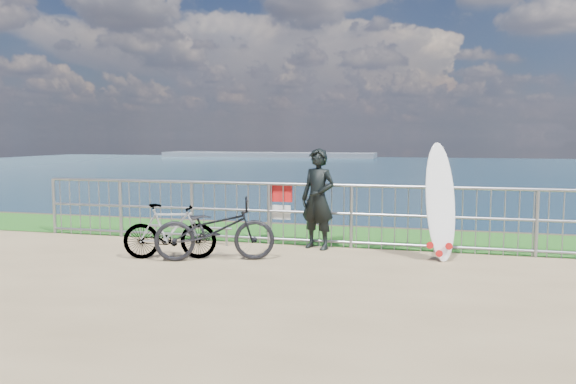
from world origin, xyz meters
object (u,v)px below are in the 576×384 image
(bicycle_near, at_px, (215,229))
(bicycle_far, at_px, (170,231))
(surfboard, at_px, (440,206))
(surfer, at_px, (318,199))

(bicycle_near, xyz_separation_m, bicycle_far, (-0.74, -0.08, -0.05))
(bicycle_near, height_order, bicycle_far, bicycle_near)
(surfboard, xyz_separation_m, bicycle_near, (-3.43, -0.93, -0.37))
(surfboard, height_order, bicycle_far, surfboard)
(surfboard, bearing_deg, bicycle_near, -164.78)
(bicycle_near, bearing_deg, surfer, -66.56)
(surfboard, distance_m, bicycle_far, 4.30)
(surfboard, xyz_separation_m, bicycle_far, (-4.16, -1.01, -0.41))
(surfer, xyz_separation_m, bicycle_near, (-1.39, -1.31, -0.38))
(surfer, bearing_deg, bicycle_near, -115.89)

